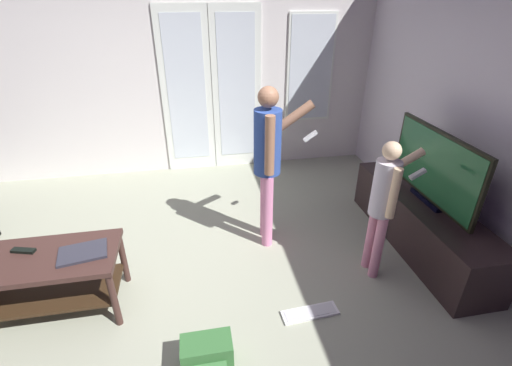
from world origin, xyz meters
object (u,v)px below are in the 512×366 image
laptop_closed (83,253)px  tv_stand (421,223)px  coffee_table (44,272)px  person_child (384,199)px  person_adult (269,155)px  loose_keyboard (310,313)px  tv_remote_black (23,251)px  flat_screen_tv (435,168)px  backpack (207,354)px

laptop_closed → tv_stand: bearing=-5.5°
laptop_closed → coffee_table: bearing=166.2°
coffee_table → person_child: person_child is taller
person_adult → tv_stand: bearing=-14.2°
tv_stand → person_child: person_child is taller
tv_stand → person_child: (-0.60, -0.26, 0.49)m
loose_keyboard → laptop_closed: size_ratio=1.36×
person_child → tv_remote_black: size_ratio=7.16×
person_adult → loose_keyboard: size_ratio=3.39×
coffee_table → loose_keyboard: size_ratio=2.41×
coffee_table → tv_remote_black: tv_remote_black is taller
tv_stand → person_adult: 1.60m
laptop_closed → tv_remote_black: (-0.43, 0.10, 0.00)m
laptop_closed → tv_remote_black: 0.44m
flat_screen_tv → backpack: flat_screen_tv is taller
loose_keyboard → laptop_closed: laptop_closed is taller
tv_stand → laptop_closed: size_ratio=5.41×
person_child → tv_remote_black: bearing=177.7°
backpack → loose_keyboard: backpack is taller
backpack → person_child: bearing=24.3°
person_child → loose_keyboard: 1.06m
coffee_table → laptop_closed: bearing=-3.3°
coffee_table → laptop_closed: laptop_closed is taller
person_child → person_adult: bearing=142.6°
flat_screen_tv → loose_keyboard: (-1.28, -0.64, -0.82)m
tv_stand → person_adult: (-1.41, 0.36, 0.67)m
flat_screen_tv → tv_remote_black: size_ratio=6.71×
person_child → tv_remote_black: person_child is taller
coffee_table → loose_keyboard: 2.00m
flat_screen_tv → person_adult: bearing=166.0°
tv_stand → flat_screen_tv: 0.58m
person_adult → flat_screen_tv: bearing=-14.0°
tv_stand → loose_keyboard: size_ratio=3.97×
coffee_table → flat_screen_tv: (3.21, 0.24, 0.45)m
flat_screen_tv → laptop_closed: flat_screen_tv is taller
person_adult → backpack: size_ratio=4.58×
flat_screen_tv → person_child: 0.66m
loose_keyboard → tv_remote_black: (-2.05, 0.49, 0.51)m
laptop_closed → flat_screen_tv: bearing=-5.5°
coffee_table → person_child: size_ratio=0.88×
tv_stand → loose_keyboard: (-1.29, -0.64, -0.23)m
backpack → tv_remote_black: bearing=148.2°
flat_screen_tv → person_adult: size_ratio=0.75×
flat_screen_tv → tv_remote_black: flat_screen_tv is taller
person_child → backpack: (-1.48, -0.67, -0.62)m
tv_stand → backpack: size_ratio=5.36×
loose_keyboard → backpack: bearing=-160.0°
coffee_table → tv_remote_black: bearing=145.9°
coffee_table → tv_stand: 3.22m
laptop_closed → tv_remote_black: size_ratio=1.93×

